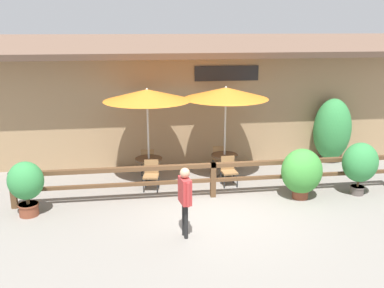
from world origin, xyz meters
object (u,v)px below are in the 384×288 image
at_px(patio_umbrella_middle, 226,93).
at_px(potted_plant_entrance_palm, 360,163).
at_px(chair_near_streetside, 151,174).
at_px(dining_table_near, 149,163).
at_px(dining_table_middle, 224,159).
at_px(potted_plant_tall_tropical, 332,130).
at_px(chair_middle_streetside, 229,170).
at_px(chair_middle_wallside, 219,156).
at_px(potted_plant_corner_fern, 302,172).
at_px(pedestrian, 185,193).
at_px(patio_umbrella_near, 147,95).
at_px(chair_near_wallside, 148,160).
at_px(potted_plant_small_flowering, 26,184).

bearing_deg(patio_umbrella_middle, potted_plant_entrance_palm, -29.59).
bearing_deg(chair_near_streetside, dining_table_near, 101.84).
distance_m(dining_table_middle, potted_plant_entrance_palm, 3.83).
xyz_separation_m(dining_table_near, potted_plant_tall_tropical, (6.20, 1.08, 0.53)).
xyz_separation_m(chair_middle_streetside, chair_middle_wallside, (-0.01, 1.31, 0.00)).
height_order(chair_near_streetside, potted_plant_corner_fern, potted_plant_corner_fern).
height_order(chair_middle_wallside, potted_plant_corner_fern, potted_plant_corner_fern).
bearing_deg(patio_umbrella_middle, dining_table_near, -178.82).
bearing_deg(potted_plant_entrance_palm, pedestrian, -160.78).
distance_m(chair_middle_streetside, potted_plant_tall_tropical, 4.33).
bearing_deg(patio_umbrella_near, chair_middle_streetside, -15.07).
xyz_separation_m(chair_near_wallside, dining_table_middle, (2.29, -0.58, 0.11)).
relative_size(potted_plant_tall_tropical, pedestrian, 1.36).
relative_size(chair_near_streetside, chair_middle_wallside, 1.00).
distance_m(dining_table_near, potted_plant_tall_tropical, 6.31).
relative_size(chair_near_wallside, potted_plant_entrance_palm, 0.57).
xyz_separation_m(chair_near_wallside, chair_middle_streetside, (2.27, -1.24, 0.00)).
xyz_separation_m(patio_umbrella_middle, dining_table_middle, (0.00, -0.00, -2.01)).
xyz_separation_m(chair_near_wallside, chair_middle_wallside, (2.26, 0.07, 0.00)).
xyz_separation_m(patio_umbrella_middle, potted_plant_entrance_palm, (3.32, -1.88, -1.69)).
relative_size(chair_near_wallside, chair_middle_streetside, 1.00).
height_order(chair_middle_streetside, potted_plant_entrance_palm, potted_plant_entrance_palm).
bearing_deg(chair_middle_wallside, patio_umbrella_middle, 102.40).
height_order(chair_middle_wallside, potted_plant_small_flowering, potted_plant_small_flowering).
bearing_deg(patio_umbrella_near, patio_umbrella_middle, 1.18).
bearing_deg(potted_plant_small_flowering, chair_near_streetside, 23.09).
relative_size(chair_middle_streetside, pedestrian, 0.53).
bearing_deg(pedestrian, chair_middle_wallside, -29.90).
height_order(chair_middle_wallside, pedestrian, pedestrian).
relative_size(patio_umbrella_near, chair_middle_streetside, 3.32).
bearing_deg(chair_middle_streetside, chair_near_wallside, 148.33).
height_order(patio_umbrella_middle, chair_middle_streetside, patio_umbrella_middle).
bearing_deg(chair_middle_wallside, chair_near_streetside, 41.11).
relative_size(dining_table_near, chair_near_streetside, 0.96).
bearing_deg(chair_near_wallside, chair_middle_streetside, 155.65).
distance_m(patio_umbrella_near, chair_middle_streetside, 3.16).
height_order(dining_table_middle, pedestrian, pedestrian).
xyz_separation_m(patio_umbrella_near, potted_plant_tall_tropical, (6.20, 1.08, -1.48)).
height_order(patio_umbrella_middle, pedestrian, patio_umbrella_middle).
bearing_deg(dining_table_near, potted_plant_small_flowering, -147.42).
bearing_deg(potted_plant_small_flowering, patio_umbrella_middle, 20.47).
distance_m(chair_middle_streetside, potted_plant_small_flowering, 5.46).
bearing_deg(chair_near_wallside, patio_umbrella_middle, 169.98).
relative_size(patio_umbrella_middle, potted_plant_corner_fern, 2.04).
bearing_deg(patio_umbrella_middle, potted_plant_corner_fern, -48.81).
height_order(dining_table_near, potted_plant_entrance_palm, potted_plant_entrance_palm).
bearing_deg(pedestrian, dining_table_near, 0.76).
relative_size(chair_near_wallside, dining_table_middle, 1.04).
xyz_separation_m(chair_near_streetside, potted_plant_corner_fern, (3.92, -1.22, 0.27)).
relative_size(patio_umbrella_middle, pedestrian, 1.76).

